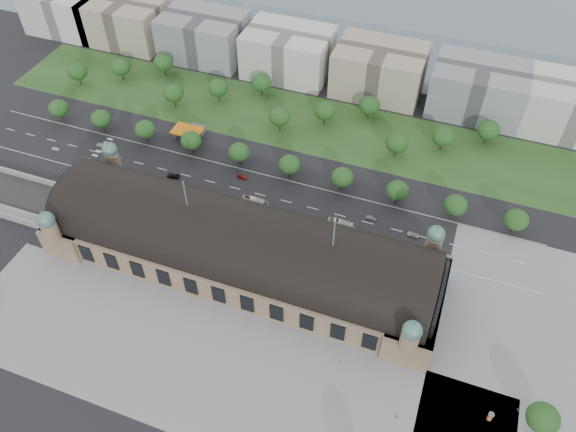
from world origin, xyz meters
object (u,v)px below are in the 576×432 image
(bus_east, at_px, (342,224))
(pedestrian_2, at_px, (518,409))
(traffic_car_0, at_px, (55,149))
(parked_car_2, at_px, (151,190))
(traffic_car_4, at_px, (286,217))
(parked_car_4, at_px, (189,198))
(traffic_car_1, at_px, (101,146))
(traffic_car_3, at_px, (242,177))
(parked_car_6, at_px, (223,214))
(traffic_car_2, at_px, (173,176))
(bus_west, at_px, (251,210))
(pedestrian_0, at_px, (340,362))
(advertising_column, at_px, (490,416))
(petrol_station, at_px, (193,130))
(parked_car_3, at_px, (180,200))
(traffic_car_6, at_px, (413,235))
(parked_car_5, at_px, (184,198))
(pedestrian_1, at_px, (397,416))
(traffic_car_5, at_px, (371,218))
(bus_mid, at_px, (255,201))
(parked_car_1, at_px, (150,194))
(parked_car_0, at_px, (96,180))

(bus_east, xyz_separation_m, pedestrian_2, (73.97, -55.95, -0.72))
(traffic_car_0, height_order, parked_car_2, traffic_car_0)
(traffic_car_4, xyz_separation_m, parked_car_4, (-42.68, -3.99, 0.05))
(traffic_car_1, bearing_deg, traffic_car_3, -87.41)
(traffic_car_1, distance_m, parked_car_6, 75.37)
(traffic_car_2, bearing_deg, parked_car_4, 45.35)
(bus_west, bearing_deg, pedestrian_0, -135.32)
(traffic_car_4, bearing_deg, bus_east, 91.01)
(traffic_car_3, relative_size, bus_west, 0.45)
(bus_west, xyz_separation_m, advertising_column, (104.13, -56.84, 0.31))
(petrol_station, distance_m, bus_east, 90.75)
(parked_car_3, xyz_separation_m, pedestrian_0, (85.74, -49.81, 0.09))
(traffic_car_6, bearing_deg, parked_car_5, -77.05)
(traffic_car_1, bearing_deg, parked_car_3, -110.50)
(traffic_car_4, height_order, bus_west, bus_west)
(traffic_car_6, bearing_deg, traffic_car_0, -83.16)
(parked_car_6, height_order, pedestrian_1, pedestrian_1)
(traffic_car_5, xyz_separation_m, bus_west, (-48.50, -13.14, 0.75))
(parked_car_3, xyz_separation_m, pedestrian_1, (107.75, -61.76, 0.13))
(traffic_car_3, relative_size, traffic_car_6, 0.97)
(traffic_car_0, distance_m, traffic_car_5, 150.46)
(parked_car_2, bearing_deg, bus_east, 71.67)
(parked_car_5, distance_m, parked_car_6, 20.03)
(traffic_car_5, height_order, bus_mid, bus_mid)
(traffic_car_1, bearing_deg, parked_car_4, -107.08)
(parked_car_5, distance_m, pedestrian_2, 150.19)
(parked_car_1, bearing_deg, parked_car_5, 65.17)
(parked_car_0, bearing_deg, traffic_car_0, -142.30)
(traffic_car_0, xyz_separation_m, bus_west, (101.77, -5.75, 0.80))
(parked_car_0, bearing_deg, traffic_car_1, 176.64)
(traffic_car_1, distance_m, pedestrian_0, 154.10)
(traffic_car_1, bearing_deg, pedestrian_1, -116.86)
(traffic_car_3, bearing_deg, parked_car_0, 118.18)
(traffic_car_1, distance_m, pedestrian_2, 205.72)
(traffic_car_4, height_order, parked_car_6, parked_car_6)
(parked_car_2, distance_m, bus_east, 84.44)
(parked_car_4, relative_size, pedestrian_1, 2.67)
(parked_car_0, bearing_deg, traffic_car_4, 64.24)
(parked_car_0, height_order, parked_car_4, parked_car_4)
(bus_east, bearing_deg, traffic_car_0, 91.19)
(parked_car_5, bearing_deg, parked_car_3, -44.80)
(petrol_station, xyz_separation_m, parked_car_1, (1.41, -44.21, -2.25))
(traffic_car_1, relative_size, parked_car_2, 1.10)
(traffic_car_2, distance_m, traffic_car_6, 107.47)
(traffic_car_5, height_order, traffic_car_6, traffic_car_5)
(traffic_car_5, height_order, bus_west, bus_west)
(traffic_car_3, height_order, pedestrian_2, pedestrian_2)
(parked_car_1, height_order, parked_car_4, parked_car_4)
(traffic_car_0, bearing_deg, parked_car_6, 80.43)
(traffic_car_5, xyz_separation_m, parked_car_5, (-78.44, -15.86, 0.06))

